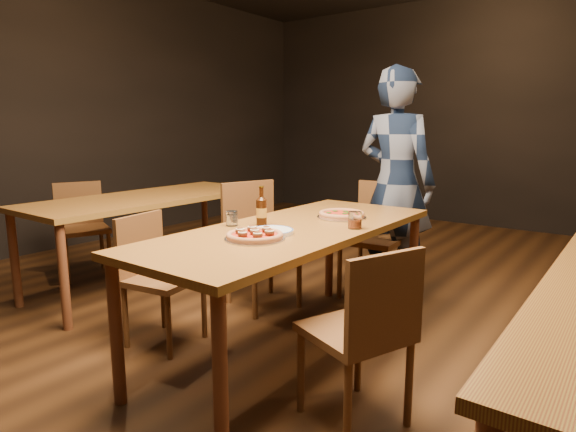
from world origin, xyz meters
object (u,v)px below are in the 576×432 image
Objects in this scene: chair_main_nw at (164,278)px; chair_nbr_left at (83,229)px; diner at (396,183)px; table_left at (149,204)px; pizza_meatball at (255,235)px; plate_stack at (271,232)px; pizza_margherita at (342,215)px; chair_main_e at (355,330)px; beer_bottle at (262,212)px; table_main at (293,239)px; amber_glass at (355,220)px; water_glass at (232,218)px; chair_main_sw at (263,243)px; chair_end at (373,238)px.

chair_main_nw is 0.96× the size of chair_nbr_left.
chair_nbr_left is 2.70m from diner.
pizza_meatball reaches higher than table_left.
chair_nbr_left reaches higher than plate_stack.
chair_main_e is at bearing -55.58° from pizza_margherita.
beer_bottle is (-0.20, 0.29, 0.06)m from pizza_meatball.
table_main is 0.37m from amber_glass.
chair_nbr_left is 2.08m from water_glass.
chair_main_nw is at bearing -154.07° from water_glass.
chair_main_e reaches higher than pizza_margherita.
amber_glass is 1.19m from diner.
chair_nbr_left is at bearing 33.82° from diner.
chair_nbr_left is (-2.95, 0.45, 0.00)m from chair_main_e.
chair_main_sw is 3.09× the size of pizza_meatball.
table_left is at bearing -84.98° from chair_main_e.
diner is (0.00, 1.54, 0.12)m from plate_stack.
amber_glass is (0.30, 0.17, 0.12)m from table_main.
diner reaches higher than pizza_meatball.
chair_main_e is (0.61, -0.38, -0.25)m from table_main.
beer_bottle reaches higher than table_left.
table_main is 2.32× the size of chair_nbr_left.
chair_main_sw is 0.54× the size of diner.
chair_end reaches higher than pizza_meatball.
table_main is 2.43× the size of chair_main_nw.
table_main is at bearing -150.40° from amber_glass.
table_left is 20.97× the size of amber_glass.
chair_end reaches higher than pizza_margherita.
beer_bottle is at bearing -98.56° from chair_end.
chair_main_sw reaches higher than plate_stack.
table_left is 0.72m from chair_nbr_left.
plate_stack reaches higher than table_main.
water_glass is at bearing 151.32° from pizza_meatball.
chair_nbr_left is 3.92× the size of beer_bottle.
chair_nbr_left reaches higher than chair_main_e.
chair_main_e is at bearing -76.90° from chair_nbr_left.
chair_main_nw is at bearing -68.88° from chair_main_e.
pizza_meatball reaches higher than plate_stack.
chair_nbr_left reaches higher than table_main.
diner is (0.71, 1.70, 0.47)m from chair_main_nw.
chair_end is 0.53× the size of diner.
water_glass is at bearing 174.99° from plate_stack.
chair_main_e is 2.80× the size of pizza_margherita.
chair_main_nw is 1.70m from chair_nbr_left.
chair_main_nw reaches higher than table_left.
chair_end is 1.53m from pizza_meatball.
beer_bottle reaches higher than plate_stack.
chair_main_nw is 3.52× the size of plate_stack.
chair_main_nw is 0.85m from chair_main_sw.
diner is at bearing 89.82° from plate_stack.
table_main is 1.73m from table_left.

